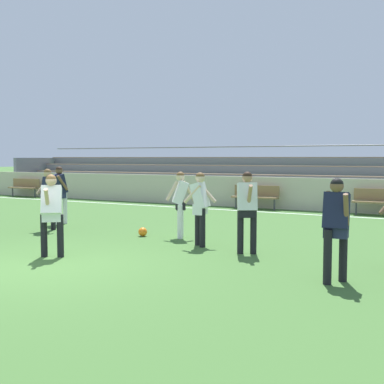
{
  "coord_description": "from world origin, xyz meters",
  "views": [
    {
      "loc": [
        6.59,
        -6.38,
        1.95
      ],
      "look_at": [
        0.07,
        5.49,
        1.01
      ],
      "focal_mm": 46.36,
      "sensor_mm": 36.0,
      "label": 1
    }
  ],
  "objects_px": {
    "bleacher_stand": "(219,177)",
    "player_white_deep_cover": "(247,205)",
    "bench_near_wall_gap": "(381,200)",
    "player_dark_overlapping": "(59,190)",
    "bench_far_right": "(25,186)",
    "player_dark_pressing_high": "(48,194)",
    "player_white_trailing_run": "(180,199)",
    "bench_centre_sideline": "(256,195)",
    "soccer_ball": "(143,232)",
    "player_white_wide_left": "(200,203)",
    "player_white_dropping_back": "(52,208)",
    "player_dark_on_ball": "(336,221)"
  },
  "relations": [
    {
      "from": "bench_near_wall_gap",
      "to": "player_white_dropping_back",
      "type": "height_order",
      "value": "player_white_dropping_back"
    },
    {
      "from": "bleacher_stand",
      "to": "soccer_ball",
      "type": "bearing_deg",
      "value": -74.13
    },
    {
      "from": "bench_centre_sideline",
      "to": "player_white_trailing_run",
      "type": "height_order",
      "value": "player_white_trailing_run"
    },
    {
      "from": "bleacher_stand",
      "to": "player_white_deep_cover",
      "type": "distance_m",
      "value": 13.11
    },
    {
      "from": "bleacher_stand",
      "to": "player_dark_overlapping",
      "type": "bearing_deg",
      "value": -92.21
    },
    {
      "from": "player_white_wide_left",
      "to": "player_white_deep_cover",
      "type": "bearing_deg",
      "value": -14.02
    },
    {
      "from": "player_white_wide_left",
      "to": "player_dark_overlapping",
      "type": "xyz_separation_m",
      "value": [
        -5.33,
        1.24,
        0.04
      ]
    },
    {
      "from": "bench_far_right",
      "to": "bench_near_wall_gap",
      "type": "bearing_deg",
      "value": 0.0
    },
    {
      "from": "player_white_deep_cover",
      "to": "soccer_ball",
      "type": "bearing_deg",
      "value": 165.16
    },
    {
      "from": "bleacher_stand",
      "to": "player_white_dropping_back",
      "type": "xyz_separation_m",
      "value": [
        2.95,
        -13.71,
        -0.11
      ]
    },
    {
      "from": "player_dark_on_ball",
      "to": "player_white_dropping_back",
      "type": "xyz_separation_m",
      "value": [
        -5.34,
        -0.62,
        -0.01
      ]
    },
    {
      "from": "player_dark_on_ball",
      "to": "player_dark_overlapping",
      "type": "bearing_deg",
      "value": 160.49
    },
    {
      "from": "player_dark_overlapping",
      "to": "soccer_ball",
      "type": "distance_m",
      "value": 3.63
    },
    {
      "from": "bench_centre_sideline",
      "to": "player_white_wide_left",
      "type": "bearing_deg",
      "value": -77.01
    },
    {
      "from": "bench_near_wall_gap",
      "to": "bench_centre_sideline",
      "type": "relative_size",
      "value": 1.0
    },
    {
      "from": "player_dark_pressing_high",
      "to": "soccer_ball",
      "type": "height_order",
      "value": "player_dark_pressing_high"
    },
    {
      "from": "bleacher_stand",
      "to": "player_white_deep_cover",
      "type": "xyz_separation_m",
      "value": [
        6.18,
        -11.57,
        -0.08
      ]
    },
    {
      "from": "player_white_wide_left",
      "to": "bleacher_stand",
      "type": "bearing_deg",
      "value": 113.69
    },
    {
      "from": "bench_far_right",
      "to": "bench_near_wall_gap",
      "type": "xyz_separation_m",
      "value": [
        16.78,
        0.0,
        0.0
      ]
    },
    {
      "from": "bench_centre_sideline",
      "to": "player_white_deep_cover",
      "type": "relative_size",
      "value": 1.08
    },
    {
      "from": "bench_far_right",
      "to": "bench_centre_sideline",
      "type": "xyz_separation_m",
      "value": [
        12.29,
        0.0,
        0.0
      ]
    },
    {
      "from": "player_dark_on_ball",
      "to": "bench_centre_sideline",
      "type": "bearing_deg",
      "value": 117.84
    },
    {
      "from": "bench_near_wall_gap",
      "to": "player_white_trailing_run",
      "type": "bearing_deg",
      "value": -116.59
    },
    {
      "from": "bench_far_right",
      "to": "player_dark_on_ball",
      "type": "relative_size",
      "value": 1.1
    },
    {
      "from": "bench_centre_sideline",
      "to": "player_dark_overlapping",
      "type": "relative_size",
      "value": 1.06
    },
    {
      "from": "bleacher_stand",
      "to": "player_white_trailing_run",
      "type": "xyz_separation_m",
      "value": [
        3.97,
        -10.45,
        -0.12
      ]
    },
    {
      "from": "bench_far_right",
      "to": "player_white_deep_cover",
      "type": "bearing_deg",
      "value": -28.41
    },
    {
      "from": "bench_near_wall_gap",
      "to": "player_dark_pressing_high",
      "type": "relative_size",
      "value": 1.09
    },
    {
      "from": "player_dark_on_ball",
      "to": "player_white_wide_left",
      "type": "bearing_deg",
      "value": 151.35
    },
    {
      "from": "bench_far_right",
      "to": "player_dark_pressing_high",
      "type": "height_order",
      "value": "player_dark_pressing_high"
    },
    {
      "from": "bleacher_stand",
      "to": "player_dark_pressing_high",
      "type": "bearing_deg",
      "value": -88.55
    },
    {
      "from": "bench_centre_sideline",
      "to": "player_dark_overlapping",
      "type": "bearing_deg",
      "value": -117.21
    },
    {
      "from": "bench_far_right",
      "to": "soccer_ball",
      "type": "height_order",
      "value": "bench_far_right"
    },
    {
      "from": "bench_near_wall_gap",
      "to": "player_dark_overlapping",
      "type": "xyz_separation_m",
      "value": [
        -7.97,
        -6.77,
        0.46
      ]
    },
    {
      "from": "player_white_wide_left",
      "to": "soccer_ball",
      "type": "distance_m",
      "value": 2.13
    },
    {
      "from": "bench_far_right",
      "to": "player_dark_overlapping",
      "type": "height_order",
      "value": "player_dark_overlapping"
    },
    {
      "from": "player_dark_on_ball",
      "to": "player_dark_overlapping",
      "type": "xyz_separation_m",
      "value": [
        -8.67,
        3.07,
        0.04
      ]
    },
    {
      "from": "player_white_wide_left",
      "to": "player_dark_overlapping",
      "type": "relative_size",
      "value": 0.96
    },
    {
      "from": "player_dark_pressing_high",
      "to": "bleacher_stand",
      "type": "bearing_deg",
      "value": 91.45
    },
    {
      "from": "player_white_dropping_back",
      "to": "player_white_deep_cover",
      "type": "xyz_separation_m",
      "value": [
        3.23,
        2.15,
        0.03
      ]
    },
    {
      "from": "player_dark_overlapping",
      "to": "player_dark_pressing_high",
      "type": "bearing_deg",
      "value": -59.32
    },
    {
      "from": "bleacher_stand",
      "to": "bench_far_right",
      "type": "distance_m",
      "value": 9.77
    },
    {
      "from": "player_white_wide_left",
      "to": "player_dark_overlapping",
      "type": "distance_m",
      "value": 5.47
    },
    {
      "from": "player_white_dropping_back",
      "to": "player_dark_overlapping",
      "type": "distance_m",
      "value": 4.98
    },
    {
      "from": "player_dark_overlapping",
      "to": "player_white_deep_cover",
      "type": "xyz_separation_m",
      "value": [
        6.56,
        -1.55,
        -0.02
      ]
    },
    {
      "from": "bleacher_stand",
      "to": "soccer_ball",
      "type": "xyz_separation_m",
      "value": [
        3.05,
        -10.74,
        -0.96
      ]
    },
    {
      "from": "player_white_trailing_run",
      "to": "player_dark_overlapping",
      "type": "distance_m",
      "value": 4.38
    },
    {
      "from": "player_white_trailing_run",
      "to": "player_dark_overlapping",
      "type": "xyz_separation_m",
      "value": [
        -4.36,
        0.44,
        0.06
      ]
    },
    {
      "from": "bleacher_stand",
      "to": "player_white_trailing_run",
      "type": "bearing_deg",
      "value": -69.19
    },
    {
      "from": "bleacher_stand",
      "to": "bench_far_right",
      "type": "relative_size",
      "value": 13.09
    }
  ]
}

